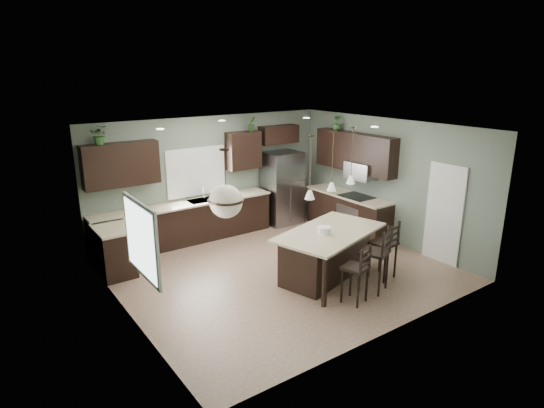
{
  "coord_description": "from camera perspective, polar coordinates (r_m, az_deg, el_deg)",
  "views": [
    {
      "loc": [
        -4.89,
        -6.67,
        3.81
      ],
      "look_at": [
        0.1,
        0.4,
        1.25
      ],
      "focal_mm": 30.0,
      "sensor_mm": 36.0,
      "label": 1
    }
  ],
  "objects": [
    {
      "name": "ground",
      "position": [
        9.11,
        0.95,
        -8.26
      ],
      "size": [
        6.0,
        6.0,
        0.0
      ],
      "primitive_type": "plane",
      "color": "#9E8466",
      "rests_on": "ground"
    },
    {
      "name": "pantry_door",
      "position": [
        9.79,
        20.78,
        -1.18
      ],
      "size": [
        0.04,
        0.82,
        2.04
      ],
      "primitive_type": "cube",
      "color": "white",
      "rests_on": "ground"
    },
    {
      "name": "window_back",
      "position": [
        10.66,
        -9.5,
        4.02
      ],
      "size": [
        1.35,
        0.02,
        1.0
      ],
      "primitive_type": "cube",
      "color": "white",
      "rests_on": "room_shell"
    },
    {
      "name": "window_left",
      "position": [
        6.57,
        -16.19,
        -4.33
      ],
      "size": [
        0.02,
        1.1,
        1.0
      ],
      "primitive_type": "cube",
      "color": "white",
      "rests_on": "room_shell"
    },
    {
      "name": "left_return_cabs",
      "position": [
        9.28,
        -19.2,
        -5.72
      ],
      "size": [
        0.6,
        0.9,
        0.9
      ],
      "primitive_type": "cube",
      "color": "black",
      "rests_on": "ground"
    },
    {
      "name": "left_return_countertop",
      "position": [
        9.13,
        -19.36,
        -2.96
      ],
      "size": [
        0.66,
        0.96,
        0.04
      ],
      "primitive_type": "cube",
      "color": "beige",
      "rests_on": "left_return_cabs"
    },
    {
      "name": "back_lower_cabs",
      "position": [
        10.53,
        -10.74,
        -2.43
      ],
      "size": [
        4.2,
        0.6,
        0.9
      ],
      "primitive_type": "cube",
      "color": "black",
      "rests_on": "ground"
    },
    {
      "name": "back_countertop",
      "position": [
        10.37,
        -10.83,
        -0.01
      ],
      "size": [
        4.2,
        0.66,
        0.04
      ],
      "primitive_type": "cube",
      "color": "beige",
      "rests_on": "back_lower_cabs"
    },
    {
      "name": "sink_inset",
      "position": [
        10.55,
        -8.62,
        0.47
      ],
      "size": [
        0.7,
        0.45,
        0.01
      ],
      "primitive_type": "cube",
      "color": "gray",
      "rests_on": "back_countertop"
    },
    {
      "name": "faucet",
      "position": [
        10.48,
        -8.57,
        1.2
      ],
      "size": [
        0.02,
        0.02,
        0.28
      ],
      "primitive_type": "cylinder",
      "color": "silver",
      "rests_on": "back_countertop"
    },
    {
      "name": "back_upper_left",
      "position": [
        9.82,
        -18.43,
        4.72
      ],
      "size": [
        1.55,
        0.34,
        0.9
      ],
      "primitive_type": "cube",
      "color": "black",
      "rests_on": "room_shell"
    },
    {
      "name": "back_upper_right",
      "position": [
        11.02,
        -3.6,
        6.73
      ],
      "size": [
        0.85,
        0.34,
        0.9
      ],
      "primitive_type": "cube",
      "color": "black",
      "rests_on": "room_shell"
    },
    {
      "name": "fridge_header",
      "position": [
        11.55,
        0.86,
        8.72
      ],
      "size": [
        1.05,
        0.34,
        0.45
      ],
      "primitive_type": "cube",
      "color": "black",
      "rests_on": "room_shell"
    },
    {
      "name": "right_lower_cabs",
      "position": [
        11.22,
        9.49,
        -1.18
      ],
      "size": [
        0.6,
        2.35,
        0.9
      ],
      "primitive_type": "cube",
      "color": "black",
      "rests_on": "ground"
    },
    {
      "name": "right_countertop",
      "position": [
        11.07,
        9.53,
        1.12
      ],
      "size": [
        0.66,
        2.35,
        0.04
      ],
      "primitive_type": "cube",
      "color": "beige",
      "rests_on": "right_lower_cabs"
    },
    {
      "name": "cooktop",
      "position": [
        10.88,
        10.55,
        0.93
      ],
      "size": [
        0.58,
        0.75,
        0.02
      ],
      "primitive_type": "cube",
      "color": "black",
      "rests_on": "right_countertop"
    },
    {
      "name": "wall_oven_front",
      "position": [
        10.83,
        9.35,
        -1.82
      ],
      "size": [
        0.01,
        0.72,
        0.6
      ],
      "primitive_type": "cube",
      "color": "gray",
      "rests_on": "right_lower_cabs"
    },
    {
      "name": "right_upper_cabs",
      "position": [
        10.95,
        10.35,
        6.44
      ],
      "size": [
        0.34,
        2.35,
        0.9
      ],
      "primitive_type": "cube",
      "color": "black",
      "rests_on": "room_shell"
    },
    {
      "name": "microwave",
      "position": [
        10.81,
        11.09,
        4.1
      ],
      "size": [
        0.4,
        0.75,
        0.4
      ],
      "primitive_type": "cube",
      "color": "gray",
      "rests_on": "right_upper_cabs"
    },
    {
      "name": "refrigerator",
      "position": [
        11.57,
        1.27,
        2.04
      ],
      "size": [
        0.9,
        0.74,
        1.85
      ],
      "primitive_type": "cube",
      "color": "gray",
      "rests_on": "ground"
    },
    {
      "name": "kitchen_island",
      "position": [
        8.71,
        7.16,
        -6.27
      ],
      "size": [
        2.44,
        1.8,
        0.92
      ],
      "primitive_type": "cube",
      "rotation": [
        0.0,
        0.0,
        0.28
      ],
      "color": "black",
      "rests_on": "ground"
    },
    {
      "name": "serving_dish",
      "position": [
        8.36,
        6.57,
        -3.32
      ],
      "size": [
        0.24,
        0.24,
        0.14
      ],
      "primitive_type": "cylinder",
      "color": "white",
      "rests_on": "kitchen_island"
    },
    {
      "name": "bar_stool_left",
      "position": [
        7.84,
        10.36,
        -8.63
      ],
      "size": [
        0.48,
        0.48,
        1.04
      ],
      "primitive_type": "cube",
      "rotation": [
        0.0,
        0.0,
        0.29
      ],
      "color": "black",
      "rests_on": "ground"
    },
    {
      "name": "bar_stool_center",
      "position": [
        8.28,
        12.71,
        -6.76
      ],
      "size": [
        0.58,
        0.58,
        1.2
      ],
      "primitive_type": "cube",
      "rotation": [
        0.0,
        0.0,
        0.37
      ],
      "color": "black",
      "rests_on": "ground"
    },
    {
      "name": "bar_stool_right",
      "position": [
        8.82,
        13.77,
        -5.55
      ],
      "size": [
        0.47,
        0.47,
        1.14
      ],
      "primitive_type": "cube",
      "rotation": [
        0.0,
        0.0,
        0.13
      ],
      "color": "black",
      "rests_on": "ground"
    },
    {
      "name": "pendant_left",
      "position": [
        7.61,
        4.85,
        4.58
      ],
      "size": [
        0.17,
        0.17,
        1.1
      ],
      "primitive_type": null,
      "color": "silver",
      "rests_on": "room_shell"
    },
    {
      "name": "pendant_center",
      "position": [
        8.19,
        7.61,
        5.35
      ],
      "size": [
        0.17,
        0.17,
        1.1
      ],
      "primitive_type": null,
      "color": "white",
      "rests_on": "room_shell"
    },
    {
      "name": "pendant_right",
      "position": [
        8.79,
        10.0,
        6.0
      ],
      "size": [
        0.17,
        0.17,
        1.1
      ],
      "primitive_type": null,
      "color": "white",
      "rests_on": "room_shell"
    },
    {
      "name": "chandelier",
      "position": [
        6.29,
        -5.87,
        2.57
      ],
      "size": [
        0.51,
        0.51,
        0.98
      ],
      "primitive_type": null,
      "color": "#F2E1C6",
      "rests_on": "room_shell"
    },
    {
      "name": "plant_back_left",
      "position": [
        9.6,
        -20.84,
        8.12
      ],
      "size": [
        0.42,
        0.39,
        0.38
      ],
      "primitive_type": "imported",
      "rotation": [
        0.0,
        0.0,
        -0.29
      ],
      "color": "#295525",
      "rests_on": "back_upper_left"
    },
    {
      "name": "plant_back_right",
      "position": [
        11.02,
        -2.56,
        10.06
      ],
      "size": [
        0.2,
        0.16,
        0.36
      ],
      "primitive_type": "imported",
      "rotation": [
        0.0,
        0.0,
        0.01
      ],
      "color": "#2D5324",
      "rests_on": "back_upper_right"
    },
    {
      "name": "plant_right_wall",
      "position": [
        11.29,
        8.13,
        10.03
      ],
      "size": [
        0.25,
        0.25,
        0.35
      ],
      "primitive_type": "imported",
      "rotation": [
        0.0,
        0.0,
        -0.41
      ],
      "color": "#295726",
      "rests_on": "right_upper_cabs"
    },
    {
      "name": "room_shell",
      "position": [
        8.54,
        1.0,
        2.16
      ],
      "size": [
        6.0,
        6.0,
        6.0
      ],
      "color": "slate",
      "rests_on": "ground"
    }
  ]
}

